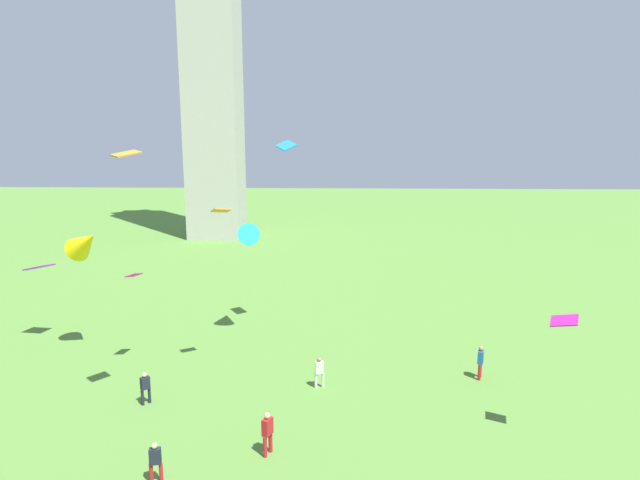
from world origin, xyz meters
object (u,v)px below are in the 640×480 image
kite_flying_1 (39,267)px  kite_flying_0 (85,243)px  person_0 (480,360)px  kite_flying_4 (564,320)px  kite_flying_5 (286,146)px  person_4 (319,371)px  kite_flying_2 (134,275)px  kite_flying_7 (221,210)px  person_3 (268,431)px  person_1 (155,460)px  person_5 (145,386)px  kite_flying_6 (126,154)px  kite_flying_3 (249,235)px

kite_flying_1 → kite_flying_0: bearing=164.2°
person_0 → kite_flying_4: size_ratio=1.54×
kite_flying_0 → kite_flying_1: (-3.97, 1.97, -1.97)m
kite_flying_4 → kite_flying_5: kite_flying_5 is taller
person_0 → kite_flying_5: kite_flying_5 is taller
person_4 → kite_flying_4: kite_flying_4 is taller
person_4 → kite_flying_2: size_ratio=1.77×
kite_flying_0 → kite_flying_1: bearing=95.1°
kite_flying_2 → kite_flying_4: 21.42m
kite_flying_2 → kite_flying_7: bearing=-95.1°
person_3 → kite_flying_0: bearing=-105.1°
kite_flying_2 → kite_flying_5: 11.71m
person_1 → kite_flying_1: kite_flying_1 is taller
person_0 → kite_flying_1: (-25.93, 4.43, 3.74)m
kite_flying_1 → kite_flying_4: (27.51, -10.50, 0.66)m
person_0 → person_4: size_ratio=1.11×
person_5 → kite_flying_2: bearing=-111.6°
person_5 → kite_flying_1: kite_flying_1 is taller
kite_flying_0 → kite_flying_6: bearing=-111.3°
person_3 → person_1: bearing=-38.4°
kite_flying_0 → kite_flying_1: kite_flying_0 is taller
kite_flying_5 → kite_flying_7: kite_flying_5 is taller
kite_flying_4 → kite_flying_5: (-12.39, 12.34, 6.67)m
kite_flying_1 → kite_flying_3: kite_flying_3 is taller
kite_flying_4 → kite_flying_5: size_ratio=0.79×
person_3 → kite_flying_1: kite_flying_1 is taller
person_3 → person_5: 7.56m
kite_flying_0 → kite_flying_2: bearing=-83.8°
person_0 → kite_flying_7: (-13.55, -0.06, 7.95)m
person_5 → kite_flying_6: (0.48, -1.61, 11.10)m
person_1 → person_4: bearing=44.0°
person_1 → kite_flying_5: (3.49, 15.58, 11.18)m
person_3 → kite_flying_0: (-11.60, 9.82, 5.69)m
person_1 → kite_flying_5: bearing=67.5°
person_4 → kite_flying_6: kite_flying_6 is taller
kite_flying_3 → kite_flying_2: bearing=36.1°
person_0 → person_5: size_ratio=1.13×
person_5 → kite_flying_6: 11.23m
kite_flying_1 → kite_flying_2: 8.09m
kite_flying_2 → kite_flying_6: size_ratio=0.72×
person_0 → kite_flying_7: size_ratio=1.65×
person_1 → person_3: bearing=16.6°
person_0 → kite_flying_1: bearing=-79.2°
person_0 → kite_flying_4: kite_flying_4 is taller
person_1 → person_3: size_ratio=0.88×
person_3 → kite_flying_6: kite_flying_6 is taller
kite_flying_0 → kite_flying_2: size_ratio=3.11×
person_1 → kite_flying_0: 15.21m
person_0 → person_4: 8.60m
person_0 → kite_flying_0: bearing=-75.9°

